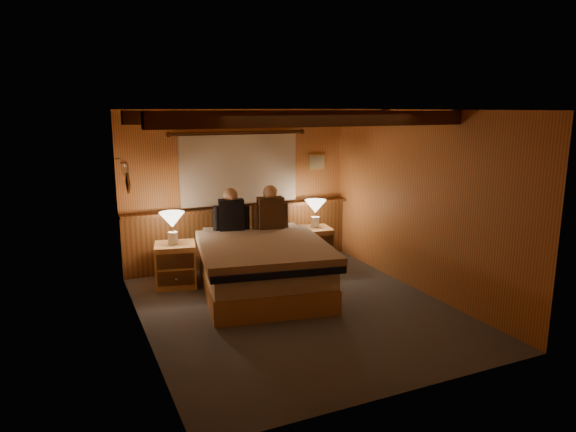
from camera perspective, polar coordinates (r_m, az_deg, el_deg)
floor at (r=6.41m, az=0.87°, el=-10.27°), size 4.20×4.20×0.00m
ceiling at (r=5.93m, az=0.94°, el=11.72°), size 4.20×4.20×0.00m
wall_back at (r=7.98m, az=-5.54°, el=3.09°), size 3.60×0.00×3.60m
wall_left at (r=5.55m, az=-16.17°, el=-1.27°), size 0.00×4.20×4.20m
wall_right at (r=7.00m, az=14.36°, el=1.52°), size 0.00×4.20×4.20m
wall_front at (r=4.31m, az=12.91°, el=-4.89°), size 3.60×0.00×3.60m
wainscot at (r=8.06m, az=-5.29°, el=-2.00°), size 3.60×0.23×0.94m
curtain_window at (r=7.87m, az=-5.42°, el=5.33°), size 2.18×0.09×1.11m
ceiling_beams at (r=6.07m, az=0.32°, el=10.88°), size 3.60×1.65×0.16m
coat_rail at (r=7.03m, az=-17.63°, el=5.23°), size 0.05×0.55×0.24m
framed_print at (r=8.44m, az=3.22°, el=6.01°), size 0.30×0.04×0.25m
bed at (r=6.83m, az=-2.85°, el=-5.57°), size 1.91×2.31×0.71m
nightstand_left at (r=7.27m, az=-12.37°, el=-5.32°), size 0.63×0.59×0.60m
nightstand_right at (r=8.05m, az=2.83°, el=-3.37°), size 0.60×0.56×0.59m
lamp_left at (r=7.11m, az=-12.75°, el=-0.64°), size 0.34×0.34×0.44m
lamp_right at (r=7.97m, az=3.06°, el=0.88°), size 0.33×0.33×0.43m
person_left at (r=7.36m, az=-6.32°, el=0.36°), size 0.51×0.28×0.64m
person_right at (r=7.41m, az=-1.96°, el=0.59°), size 0.54×0.26×0.66m
duffel_bag at (r=7.47m, az=-12.45°, el=-6.09°), size 0.50×0.34×0.33m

